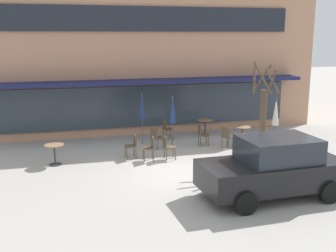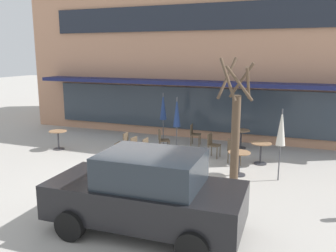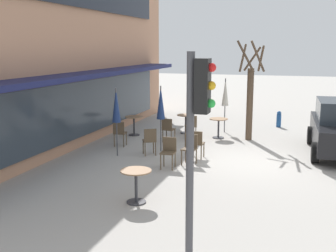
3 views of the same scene
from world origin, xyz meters
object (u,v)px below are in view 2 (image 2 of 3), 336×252
(cafe_table_mid_patio, at_px, (239,159))
(cafe_chair_5, at_px, (148,149))
(cafe_chair_6, at_px, (162,139))
(cafe_chair_1, at_px, (212,143))
(patio_umbrella_green_folded, at_px, (281,128))
(parked_sedan, at_px, (147,192))
(cafe_chair_0, at_px, (194,133))
(cafe_table_by_tree, at_px, (241,136))
(cafe_table_streetside, at_px, (58,137))
(cafe_chair_3, at_px, (232,150))
(street_tree, at_px, (235,131))
(cafe_table_near_wall, at_px, (261,150))
(patio_umbrella_corner_open, at_px, (177,113))
(patio_umbrella_cream_folded, at_px, (163,107))
(cafe_chair_4, at_px, (123,142))
(cafe_chair_2, at_px, (131,147))

(cafe_table_mid_patio, bearing_deg, cafe_chair_5, 178.66)
(cafe_chair_6, bearing_deg, cafe_chair_1, 0.50)
(patio_umbrella_green_folded, height_order, parked_sedan, patio_umbrella_green_folded)
(patio_umbrella_green_folded, distance_m, cafe_chair_0, 4.88)
(cafe_chair_1, bearing_deg, cafe_chair_6, -179.50)
(cafe_table_mid_patio, bearing_deg, cafe_table_by_tree, 98.92)
(cafe_table_streetside, relative_size, cafe_chair_3, 0.85)
(cafe_chair_6, bearing_deg, street_tree, -39.66)
(cafe_table_near_wall, xyz_separation_m, patio_umbrella_green_folded, (0.71, -1.46, 1.11))
(cafe_table_near_wall, height_order, cafe_chair_1, cafe_chair_1)
(patio_umbrella_corner_open, relative_size, cafe_chair_3, 2.47)
(street_tree, bearing_deg, cafe_chair_0, 120.64)
(patio_umbrella_cream_folded, bearing_deg, cafe_chair_4, -112.02)
(cafe_chair_1, bearing_deg, parked_sedan, -89.32)
(cafe_chair_2, height_order, street_tree, street_tree)
(cafe_table_by_tree, xyz_separation_m, cafe_chair_3, (0.11, -2.30, 0.01))
(patio_umbrella_green_folded, bearing_deg, cafe_chair_0, 139.91)
(cafe_chair_1, distance_m, cafe_chair_4, 3.32)
(cafe_table_mid_patio, distance_m, cafe_chair_0, 3.89)
(cafe_chair_0, bearing_deg, cafe_table_streetside, -152.04)
(cafe_chair_4, height_order, parked_sedan, parked_sedan)
(street_tree, bearing_deg, cafe_table_streetside, 167.69)
(cafe_chair_5, relative_size, cafe_chair_6, 1.00)
(patio_umbrella_green_folded, relative_size, cafe_chair_2, 2.47)
(cafe_table_mid_patio, bearing_deg, cafe_chair_4, 172.32)
(cafe_chair_4, xyz_separation_m, parked_sedan, (3.23, -4.90, 0.35))
(cafe_chair_0, distance_m, cafe_chair_6, 1.66)
(patio_umbrella_green_folded, distance_m, cafe_chair_3, 2.20)
(cafe_table_by_tree, xyz_separation_m, cafe_chair_0, (-1.91, -0.24, 0.01))
(patio_umbrella_corner_open, xyz_separation_m, parked_sedan, (1.41, -5.76, -0.75))
(cafe_chair_1, bearing_deg, patio_umbrella_corner_open, -172.55)
(patio_umbrella_corner_open, distance_m, cafe_chair_4, 2.29)
(cafe_table_mid_patio, height_order, patio_umbrella_corner_open, patio_umbrella_corner_open)
(patio_umbrella_cream_folded, distance_m, street_tree, 5.25)
(cafe_chair_2, distance_m, cafe_chair_3, 3.55)
(cafe_table_streetside, distance_m, cafe_chair_5, 4.14)
(cafe_table_mid_patio, xyz_separation_m, parked_sedan, (-1.20, -4.31, 0.36))
(cafe_table_near_wall, relative_size, patio_umbrella_corner_open, 0.35)
(cafe_chair_6, xyz_separation_m, street_tree, (3.32, -2.76, 1.15))
(cafe_table_near_wall, distance_m, cafe_chair_2, 4.54)
(cafe_table_streetside, xyz_separation_m, cafe_chair_5, (4.12, -0.38, 0.01))
(cafe_chair_2, bearing_deg, patio_umbrella_corner_open, 47.23)
(patio_umbrella_green_folded, xyz_separation_m, cafe_chair_5, (-4.38, 0.09, -1.10))
(cafe_table_near_wall, xyz_separation_m, cafe_table_by_tree, (-1.01, 1.84, 0.00))
(cafe_table_streetside, relative_size, cafe_chair_4, 0.85)
(cafe_table_streetside, height_order, cafe_chair_4, cafe_chair_4)
(patio_umbrella_corner_open, bearing_deg, cafe_chair_4, -154.91)
(cafe_table_by_tree, bearing_deg, cafe_chair_6, -148.76)
(patio_umbrella_cream_folded, xyz_separation_m, cafe_chair_2, (-0.22, -2.47, -1.10))
(street_tree, bearing_deg, cafe_chair_1, 115.63)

